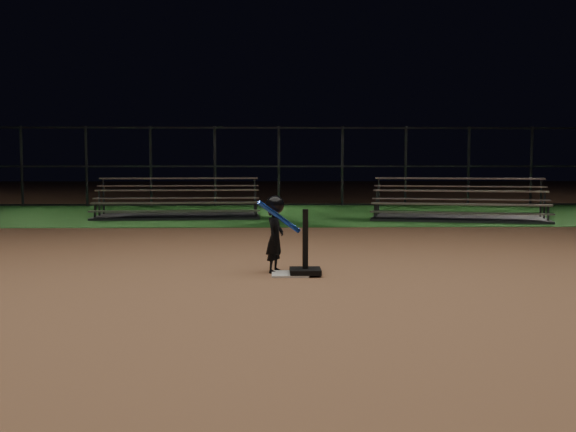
# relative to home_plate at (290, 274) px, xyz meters

# --- Properties ---
(ground) EXTENTS (80.00, 80.00, 0.00)m
(ground) POSITION_rel_home_plate_xyz_m (0.00, 0.00, -0.01)
(ground) COLOR #926142
(ground) RESTS_ON ground
(grass_strip) EXTENTS (60.00, 8.00, 0.01)m
(grass_strip) POSITION_rel_home_plate_xyz_m (0.00, 10.00, -0.01)
(grass_strip) COLOR #1A4C18
(grass_strip) RESTS_ON ground
(home_plate) EXTENTS (0.45, 0.45, 0.02)m
(home_plate) POSITION_rel_home_plate_xyz_m (0.00, 0.00, 0.00)
(home_plate) COLOR beige
(home_plate) RESTS_ON ground
(batting_tee) EXTENTS (0.38, 0.38, 0.79)m
(batting_tee) POSITION_rel_home_plate_xyz_m (0.19, -0.03, 0.16)
(batting_tee) COLOR black
(batting_tee) RESTS_ON home_plate
(child_batter) EXTENTS (0.55, 0.47, 0.97)m
(child_batter) POSITION_rel_home_plate_xyz_m (-0.18, 0.20, 0.51)
(child_batter) COLOR black
(child_batter) RESTS_ON ground
(bleacher_left) EXTENTS (4.14, 2.18, 0.99)m
(bleacher_left) POSITION_rel_home_plate_xyz_m (-2.57, 8.67, 0.19)
(bleacher_left) COLOR #A1A2A6
(bleacher_left) RESTS_ON ground
(bleacher_right) EXTENTS (4.43, 2.88, 1.00)m
(bleacher_right) POSITION_rel_home_plate_xyz_m (4.27, 7.86, 0.19)
(bleacher_right) COLOR #A7A6AB
(bleacher_right) RESTS_ON ground
(backstop_fence) EXTENTS (20.08, 0.08, 2.50)m
(backstop_fence) POSITION_rel_home_plate_xyz_m (0.00, 13.00, 1.24)
(backstop_fence) COLOR #38383D
(backstop_fence) RESTS_ON ground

